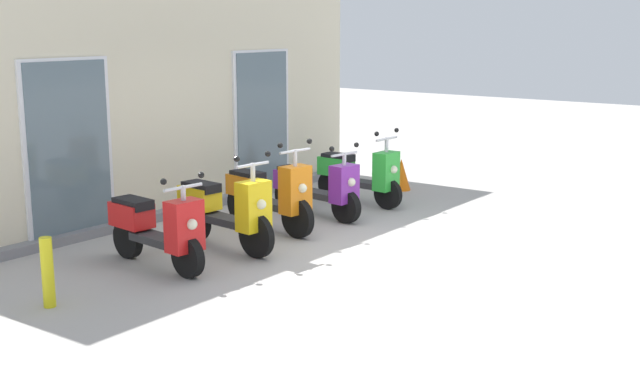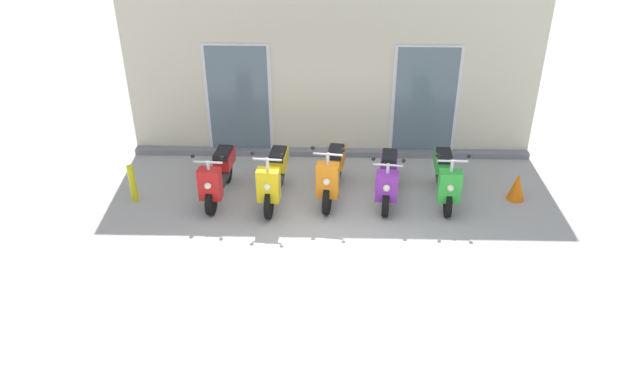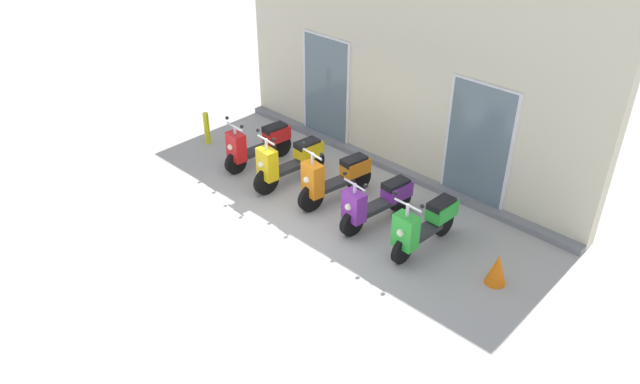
{
  "view_description": "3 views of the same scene",
  "coord_description": "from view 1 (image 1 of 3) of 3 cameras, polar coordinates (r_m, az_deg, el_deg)",
  "views": [
    {
      "loc": [
        -7.9,
        -5.76,
        2.72
      ],
      "look_at": [
        0.36,
        0.49,
        0.54
      ],
      "focal_mm": 45.35,
      "sensor_mm": 36.0,
      "label": 1
    },
    {
      "loc": [
        0.06,
        -8.77,
        6.02
      ],
      "look_at": [
        -0.17,
        0.34,
        0.54
      ],
      "focal_mm": 35.44,
      "sensor_mm": 36.0,
      "label": 2
    },
    {
      "loc": [
        6.47,
        -5.89,
        6.01
      ],
      "look_at": [
        0.29,
        0.42,
        0.58
      ],
      "focal_mm": 34.23,
      "sensor_mm": 36.0,
      "label": 3
    }
  ],
  "objects": [
    {
      "name": "storefront_facade",
      "position": [
        11.78,
        -10.74,
        8.27
      ],
      "size": [
        8.02,
        0.5,
        4.18
      ],
      "color": "beige",
      "rests_on": "ground_plane"
    },
    {
      "name": "scooter_red",
      "position": [
        9.25,
        -11.45,
        -2.47
      ],
      "size": [
        0.57,
        1.58,
        1.13
      ],
      "color": "black",
      "rests_on": "ground_plane"
    },
    {
      "name": "curb_bollard",
      "position": [
        8.29,
        -18.67,
        -5.39
      ],
      "size": [
        0.12,
        0.12,
        0.7
      ],
      "primitive_type": "cylinder",
      "color": "yellow",
      "rests_on": "ground_plane"
    },
    {
      "name": "scooter_orange",
      "position": [
        10.7,
        -3.56,
        -0.18
      ],
      "size": [
        0.61,
        1.64,
        1.26
      ],
      "color": "black",
      "rests_on": "ground_plane"
    },
    {
      "name": "ground_plane",
      "position": [
        10.15,
        0.98,
        -3.67
      ],
      "size": [
        40.0,
        40.0,
        0.0
      ],
      "primitive_type": "plane",
      "color": "#A8A39E"
    },
    {
      "name": "scooter_purple",
      "position": [
        11.47,
        -0.26,
        0.35
      ],
      "size": [
        0.58,
        1.61,
        1.1
      ],
      "color": "black",
      "rests_on": "ground_plane"
    },
    {
      "name": "scooter_green",
      "position": [
        12.25,
        2.83,
        1.31
      ],
      "size": [
        0.58,
        1.53,
        1.19
      ],
      "color": "black",
      "rests_on": "ground_plane"
    },
    {
      "name": "scooter_yellow",
      "position": [
        9.85,
        -6.69,
        -1.21
      ],
      "size": [
        0.56,
        1.66,
        1.24
      ],
      "color": "black",
      "rests_on": "ground_plane"
    },
    {
      "name": "traffic_cone",
      "position": [
        13.41,
        5.75,
        1.25
      ],
      "size": [
        0.32,
        0.32,
        0.52
      ],
      "primitive_type": "cone",
      "color": "orange",
      "rests_on": "ground_plane"
    }
  ]
}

